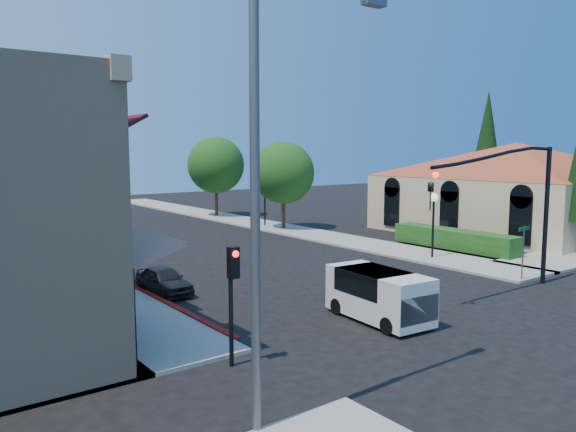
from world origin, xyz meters
TOP-DOWN VIEW (x-y plane):
  - ground at (0.00, 0.00)m, footprint 120.00×120.00m
  - sidewalk_left at (-8.75, 27.00)m, footprint 3.50×50.00m
  - sidewalk_right at (8.75, 27.00)m, footprint 3.50×50.00m
  - curb_red_strip at (-6.90, 8.00)m, footprint 0.25×10.00m
  - mission_building at (21.99, 11.50)m, footprint 30.12×30.12m
  - hedge at (11.70, 9.00)m, footprint 1.40×8.00m
  - conifer_far at (28.00, 18.00)m, footprint 3.20×3.20m
  - street_tree_a at (8.80, 22.00)m, footprint 4.56×4.56m
  - street_tree_b at (8.80, 32.00)m, footprint 4.94×4.94m
  - signal_mast_arm at (5.86, 1.50)m, footprint 8.01×0.39m
  - secondary_signal at (-8.00, 1.41)m, footprint 0.28×0.42m
  - cobra_streetlight at (-9.15, -2.00)m, footprint 3.60×0.25m
  - street_name_sign at (7.50, 2.20)m, footprint 0.80×0.06m
  - lamppost_left_near at (-8.50, 8.00)m, footprint 0.44×0.44m
  - lamppost_left_far at (-8.50, 22.00)m, footprint 0.44×0.44m
  - lamppost_right_near at (8.50, 8.00)m, footprint 0.44×0.44m
  - lamppost_right_far at (8.50, 24.00)m, footprint 0.44×0.44m
  - white_van at (-1.80, 1.96)m, footprint 1.99×4.03m
  - parked_car_a at (-6.20, 9.86)m, footprint 1.43×3.34m
  - parked_car_b at (-5.18, 19.00)m, footprint 1.33×3.75m
  - parked_car_c at (-4.80, 21.93)m, footprint 1.94×3.79m
  - parked_car_d at (-6.20, 29.73)m, footprint 2.51×5.03m

SIDE VIEW (x-z plane):
  - ground at x=0.00m, z-range 0.00..0.00m
  - curb_red_strip at x=-6.90m, z-range -0.03..0.03m
  - hedge at x=11.70m, z-range -0.55..0.55m
  - sidewalk_left at x=-8.75m, z-range 0.00..0.12m
  - sidewalk_right at x=8.75m, z-range 0.00..0.12m
  - parked_car_c at x=-4.80m, z-range 0.00..1.05m
  - parked_car_a at x=-6.20m, z-range 0.00..1.13m
  - parked_car_b at x=-5.18m, z-range 0.00..1.23m
  - parked_car_d at x=-6.20m, z-range 0.00..1.37m
  - white_van at x=-1.80m, z-range 0.14..1.87m
  - street_name_sign at x=7.50m, z-range 0.45..2.95m
  - secondary_signal at x=-8.00m, z-range 0.66..3.98m
  - lamppost_left_near at x=-8.50m, z-range 0.95..4.52m
  - lamppost_left_far at x=-8.50m, z-range 0.95..4.52m
  - lamppost_right_near at x=8.50m, z-range 0.95..4.52m
  - lamppost_right_far at x=8.50m, z-range 0.95..4.52m
  - mission_building at x=21.99m, z-range 0.55..6.95m
  - signal_mast_arm at x=5.86m, z-range 1.09..7.09m
  - street_tree_a at x=8.80m, z-range 0.95..7.43m
  - street_tree_b at x=8.80m, z-range 1.03..8.05m
  - cobra_streetlight at x=-9.15m, z-range 0.61..9.92m
  - conifer_far at x=28.00m, z-range 0.86..11.86m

